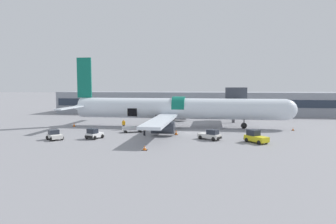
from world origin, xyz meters
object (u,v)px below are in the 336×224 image
ground_crew_driver (159,126)px  ground_crew_loader_a (124,124)px  baggage_tug_spare (55,136)px  baggage_cart_loading (134,129)px  ground_crew_loader_b (144,130)px  baggage_tug_mid (210,135)px  baggage_tug_lead (94,134)px  airplane (176,109)px  baggage_tug_rear (256,137)px

ground_crew_driver → ground_crew_loader_a: bearing=179.0°
baggage_tug_spare → baggage_cart_loading: size_ratio=0.67×
ground_crew_driver → ground_crew_loader_b: bearing=-105.0°
baggage_tug_mid → baggage_tug_lead: bearing=-174.3°
airplane → ground_crew_loader_a: bearing=-150.6°
baggage_tug_lead → baggage_tug_spare: bearing=-162.5°
baggage_tug_lead → ground_crew_loader_b: (6.41, 3.70, 0.25)m
baggage_tug_spare → ground_crew_loader_b: (11.49, 5.30, 0.30)m
airplane → ground_crew_driver: (-2.24, -4.75, -2.46)m
airplane → baggage_tug_mid: bearing=-61.7°
airplane → baggage_tug_mid: size_ratio=11.96×
ground_crew_loader_b → airplane: bearing=69.8°
baggage_cart_loading → ground_crew_loader_b: bearing=-49.2°
airplane → baggage_tug_spare: bearing=-135.2°
airplane → ground_crew_loader_b: airplane is taller
baggage_tug_lead → baggage_tug_rear: size_ratio=0.81×
baggage_tug_lead → baggage_tug_rear: baggage_tug_rear is taller
airplane → baggage_tug_spare: airplane is taller
baggage_tug_rear → baggage_cart_loading: 19.13m
baggage_tug_mid → baggage_tug_spare: bearing=-171.4°
airplane → baggage_tug_mid: airplane is taller
baggage_tug_rear → baggage_tug_spare: baggage_tug_rear is taller
baggage_cart_loading → baggage_tug_mid: bearing=-21.7°
ground_crew_driver → baggage_tug_spare: bearing=-141.6°
airplane → ground_crew_loader_a: airplane is taller
baggage_tug_lead → ground_crew_driver: 11.50m
airplane → baggage_tug_mid: 13.51m
ground_crew_driver → airplane: bearing=64.8°
baggage_cart_loading → ground_crew_loader_b: ground_crew_loader_b is taller
airplane → baggage_tug_lead: size_ratio=14.96×
baggage_tug_lead → ground_crew_loader_b: 7.40m
baggage_tug_lead → baggage_tug_rear: 22.12m
baggage_tug_spare → ground_crew_loader_a: size_ratio=1.56×
baggage_cart_loading → baggage_tug_rear: bearing=-18.7°
baggage_tug_rear → ground_crew_loader_b: size_ratio=2.02×
baggage_tug_rear → baggage_tug_spare: 27.27m
baggage_tug_spare → ground_crew_loader_b: size_ratio=1.67×
airplane → baggage_cart_loading: bearing=-131.2°
airplane → baggage_tug_rear: (12.18, -12.92, -2.57)m
baggage_tug_mid → ground_crew_driver: bearing=140.9°
ground_crew_loader_a → ground_crew_loader_b: (4.72, -4.94, -0.06)m
baggage_cart_loading → ground_crew_loader_b: (2.41, -2.80, 0.42)m
baggage_tug_rear → ground_crew_driver: size_ratio=2.16×
baggage_cart_loading → baggage_tug_lead: bearing=-121.6°
baggage_tug_lead → baggage_cart_loading: 7.63m
baggage_tug_spare → ground_crew_driver: (12.78, 10.13, 0.24)m
baggage_cart_loading → ground_crew_loader_a: 3.18m
airplane → ground_crew_loader_a: size_ratio=22.79×
baggage_tug_spare → ground_crew_driver: ground_crew_driver is taller
ground_crew_loader_b → baggage_tug_spare: bearing=-155.2°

